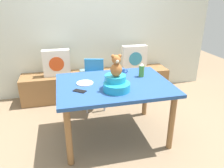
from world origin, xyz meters
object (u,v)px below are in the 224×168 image
object	(u,v)px
pillow_floral_right	(134,58)
ketchup_bottle	(142,70)
dining_table	(114,90)
teddy_bear	(116,66)
book_stack	(86,71)
dinner_plate_near	(85,83)
pillow_floral_left	(57,63)
highchair	(94,78)
coffee_mug	(122,72)
cell_phone	(80,91)
infant_seat_teal	(116,84)

from	to	relation	value
pillow_floral_right	ketchup_bottle	xyz separation A→B (m)	(-0.28, -1.09, 0.15)
dining_table	teddy_bear	distance (m)	0.42
book_stack	dinner_plate_near	distance (m)	1.22
book_stack	ketchup_bottle	xyz separation A→B (m)	(0.60, -1.11, 0.34)
pillow_floral_left	highchair	bearing A→B (deg)	-36.98
pillow_floral_left	dinner_plate_near	bearing A→B (deg)	-73.89
coffee_mug	cell_phone	bearing A→B (deg)	-147.06
pillow_floral_right	teddy_bear	distance (m)	1.63
dining_table	cell_phone	distance (m)	0.46
teddy_bear	cell_phone	size ratio (longest dim) A/B	1.74
cell_phone	book_stack	bearing A→B (deg)	29.23
pillow_floral_right	ketchup_bottle	distance (m)	1.13
infant_seat_teal	teddy_bear	size ratio (longest dim) A/B	1.32
dining_table	ketchup_bottle	world-z (taller)	ketchup_bottle
ketchup_bottle	dinner_plate_near	size ratio (longest dim) A/B	0.92
book_stack	teddy_bear	size ratio (longest dim) A/B	0.80
coffee_mug	dinner_plate_near	bearing A→B (deg)	-161.16
coffee_mug	infant_seat_teal	bearing A→B (deg)	-113.93
pillow_floral_right	highchair	world-z (taller)	pillow_floral_right
highchair	dinner_plate_near	xyz separation A→B (m)	(-0.22, -0.75, 0.22)
coffee_mug	dinner_plate_near	world-z (taller)	coffee_mug
infant_seat_teal	pillow_floral_right	bearing A→B (deg)	63.71
pillow_floral_left	book_stack	distance (m)	0.52
pillow_floral_right	teddy_bear	world-z (taller)	teddy_bear
teddy_bear	highchair	bearing A→B (deg)	95.77
book_stack	dinner_plate_near	world-z (taller)	dinner_plate_near
infant_seat_teal	ketchup_bottle	distance (m)	0.54
pillow_floral_right	dining_table	world-z (taller)	pillow_floral_right
book_stack	dining_table	distance (m)	1.28
pillow_floral_left	ketchup_bottle	size ratio (longest dim) A/B	2.38
ketchup_bottle	cell_phone	bearing A→B (deg)	-161.00
pillow_floral_right	dining_table	bearing A→B (deg)	-118.95
dining_table	dinner_plate_near	distance (m)	0.36
teddy_bear	ketchup_bottle	distance (m)	0.58
dining_table	pillow_floral_left	bearing A→B (deg)	118.78
infant_seat_teal	pillow_floral_left	bearing A→B (deg)	114.65
dining_table	book_stack	bearing A→B (deg)	99.08
dinner_plate_near	pillow_floral_right	bearing A→B (deg)	48.61
teddy_bear	pillow_floral_left	bearing A→B (deg)	114.64
teddy_bear	ketchup_bottle	xyz separation A→B (m)	(0.43, 0.34, -0.19)
pillow_floral_right	book_stack	bearing A→B (deg)	178.64
pillow_floral_left	teddy_bear	bearing A→B (deg)	-65.36
book_stack	coffee_mug	world-z (taller)	coffee_mug
pillow_floral_left	teddy_bear	size ratio (longest dim) A/B	1.76
pillow_floral_right	dinner_plate_near	xyz separation A→B (m)	(-1.02, -1.16, 0.07)
teddy_bear	ketchup_bottle	bearing A→B (deg)	38.46
dining_table	infant_seat_teal	size ratio (longest dim) A/B	4.12
pillow_floral_left	pillow_floral_right	size ratio (longest dim) A/B	1.00
highchair	dinner_plate_near	world-z (taller)	highchair
book_stack	cell_phone	size ratio (longest dim) A/B	1.39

